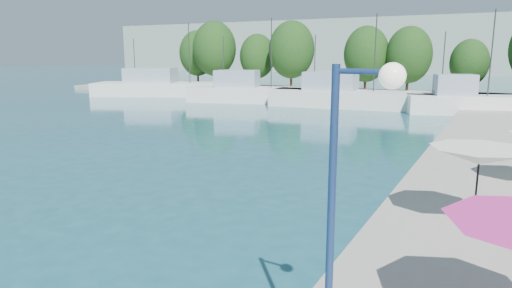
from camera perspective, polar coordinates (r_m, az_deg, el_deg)
The scene contains 16 objects.
quay_far at distance 63.09m, azimuth 12.28°, elevation 6.02°, with size 90.00×16.00×0.60m, color #9B938C.
hill_west at distance 158.40m, azimuth 14.18°, elevation 11.71°, with size 180.00×40.00×16.00m, color gray.
trawler_01 at distance 64.82m, azimuth -10.64°, elevation 6.90°, with size 22.41×14.16×10.20m.
trawler_02 at distance 54.99m, azimuth -0.27°, elevation 6.35°, with size 17.16×8.74×10.20m.
trawler_03 at distance 50.81m, azimuth 11.79°, elevation 5.71°, with size 18.88×6.69×10.20m.
trawler_04 at distance 48.61m, azimuth 25.16°, elevation 4.65°, with size 12.48×6.94×10.20m.
tree_01 at distance 79.36m, azimuth -7.34°, elevation 11.19°, with size 6.10×6.10×9.03m.
tree_02 at distance 74.80m, azimuth -5.23°, elevation 11.79°, with size 6.96×6.96×10.30m.
tree_03 at distance 72.98m, azimuth 0.18°, elevation 10.91°, with size 5.56×5.56×8.23m.
tree_04 at distance 68.14m, azimuth 4.47°, elevation 11.68°, with size 6.69×6.69×9.90m.
tree_05 at distance 63.66m, azimuth 13.63°, elevation 10.87°, with size 5.95×5.95×8.81m.
tree_06 at distance 62.89m, azimuth 18.58°, elevation 10.51°, with size 5.84×5.84×8.65m.
tree_07 at distance 63.91m, azimuth 25.11°, elevation 9.18°, with size 4.71×4.71×6.98m.
umbrella_white at distance 14.86m, azimuth 26.15°, elevation -1.37°, with size 2.84×2.84×2.45m.
cafe_table_02 at distance 15.28m, azimuth 29.23°, elevation -8.78°, with size 1.82×0.70×0.76m.
street_lamp at distance 6.72m, azimuth 12.08°, elevation -3.28°, with size 1.04×0.36×5.03m.
Camera 1 is at (9.32, 6.58, 5.74)m, focal length 32.00 mm.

